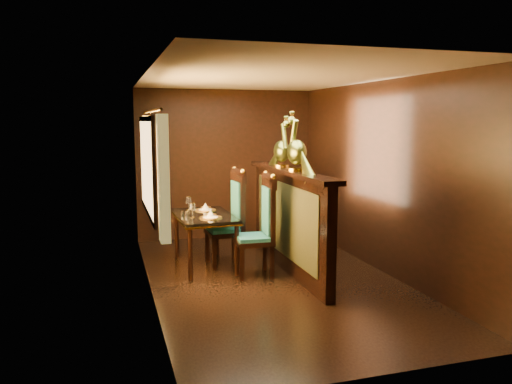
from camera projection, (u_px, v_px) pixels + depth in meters
The scene contains 8 objects.
ground at pixel (273, 280), 6.27m from camera, with size 5.00×5.00×0.00m, color black.
room_shell at pixel (266, 154), 6.04m from camera, with size 3.04×5.04×2.52m.
partition at pixel (289, 218), 6.55m from camera, with size 0.26×2.70×1.36m.
dining_table at pixel (204, 219), 6.78m from camera, with size 0.77×1.24×0.92m.
chair_left at pixel (263, 222), 6.39m from camera, with size 0.51×0.54×1.33m.
chair_right at pixel (233, 214), 6.88m from camera, with size 0.50×0.54×1.35m.
peacock_left at pixel (297, 141), 6.17m from camera, with size 0.23×0.62×0.74m, color #174729, non-canonical shape.
peacock_right at pixel (282, 142), 6.70m from camera, with size 0.22×0.58×0.69m, color #174729, non-canonical shape.
Camera 1 is at (-1.94, -5.73, 1.99)m, focal length 35.00 mm.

